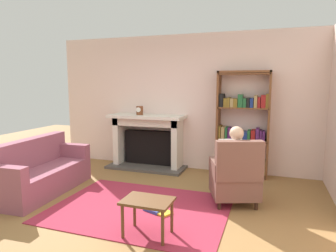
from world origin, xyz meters
The scene contains 11 objects.
ground centered at (0.00, 0.00, 0.00)m, with size 14.00×14.00×0.00m, color olive.
back_wall centered at (0.00, 2.55, 1.35)m, with size 5.60×0.10×2.70m, color beige.
area_rug centered at (0.00, 0.30, 0.01)m, with size 2.40×1.80×0.01m, color #9B273C.
fireplace centered at (-0.72, 2.30, 0.58)m, with size 1.60×0.64×1.10m.
mantel_clock centered at (-0.86, 2.20, 1.19)m, with size 0.14×0.14×0.18m.
bookshelf centered at (1.18, 2.33, 0.92)m, with size 0.96×0.32×1.96m.
armchair_reading centered at (1.23, 0.87, 0.42)m, with size 0.82×0.80×0.97m.
seated_reader centered at (1.19, 0.98, 0.62)m, with size 0.49×0.59×1.14m.
sofa_floral centered at (-1.79, 0.38, 0.32)m, with size 0.81×1.74×0.85m.
side_table centered at (0.40, -0.36, 0.37)m, with size 0.56×0.39×0.43m.
scattered_books centered at (0.27, 0.27, 0.03)m, with size 0.43×0.31×0.04m.
Camera 1 is at (1.67, -3.30, 1.73)m, focal length 31.87 mm.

